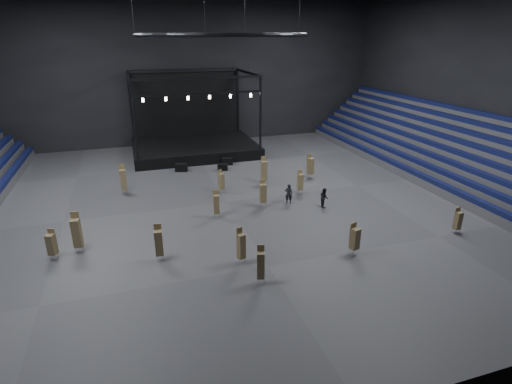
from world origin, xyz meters
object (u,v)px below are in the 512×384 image
object	(u,v)px
chair_stack_12	(310,166)
crew_member	(324,197)
chair_stack_6	(300,182)
chair_stack_11	(52,244)
chair_stack_8	(77,232)
man_center	(289,194)
chair_stack_1	(264,170)
chair_stack_10	(123,179)
chair_stack_13	(458,220)
chair_stack_3	(241,245)
chair_stack_7	(221,181)
chair_stack_0	(159,242)
chair_stack_5	(263,193)
flight_case_mid	(223,167)
stage	(193,140)
chair_stack_2	(355,238)
chair_stack_4	(216,204)
flight_case_right	(227,161)
chair_stack_9	(261,265)
flight_case_left	(181,167)

from	to	relation	value
chair_stack_12	crew_member	xyz separation A→B (m)	(-1.89, -6.70, -0.47)
chair_stack_6	chair_stack_11	bearing A→B (deg)	-164.90
chair_stack_8	man_center	distance (m)	16.13
crew_member	chair_stack_1	bearing A→B (deg)	31.45
chair_stack_10	chair_stack_13	xyz separation A→B (m)	(22.05, -14.85, -0.36)
chair_stack_3	chair_stack_10	bearing A→B (deg)	96.60
chair_stack_3	chair_stack_7	xyz separation A→B (m)	(1.52, 11.79, -0.10)
chair_stack_1	chair_stack_6	size ratio (longest dim) A/B	1.23
chair_stack_6	chair_stack_11	size ratio (longest dim) A/B	1.05
chair_stack_0	chair_stack_3	distance (m)	5.04
chair_stack_12	chair_stack_8	bearing A→B (deg)	-174.88
chair_stack_0	chair_stack_5	xyz separation A→B (m)	(8.70, 5.87, -0.01)
chair_stack_11	chair_stack_12	world-z (taller)	chair_stack_12
flight_case_mid	stage	bearing A→B (deg)	101.59
chair_stack_2	man_center	size ratio (longest dim) A/B	1.27
man_center	chair_stack_4	bearing A→B (deg)	32.29
chair_stack_8	flight_case_right	bearing A→B (deg)	56.12
chair_stack_5	man_center	bearing A→B (deg)	6.57
chair_stack_8	chair_stack_12	xyz separation A→B (m)	(20.11, 8.51, -0.14)
chair_stack_3	chair_stack_9	bearing A→B (deg)	-97.96
chair_stack_0	man_center	bearing A→B (deg)	33.75
chair_stack_1	man_center	xyz separation A→B (m)	(0.46, -4.95, -0.52)
chair_stack_2	chair_stack_11	distance (m)	18.72
flight_case_left	flight_case_right	xyz separation A→B (m)	(5.03, 0.71, -0.02)
flight_case_mid	crew_member	size ratio (longest dim) A/B	0.64
chair_stack_10	stage	bearing A→B (deg)	52.82
chair_stack_11	chair_stack_12	bearing A→B (deg)	47.19
chair_stack_9	chair_stack_12	xyz separation A→B (m)	(10.14, 15.30, 0.09)
stage	chair_stack_9	distance (m)	28.24
stage	man_center	size ratio (longest dim) A/B	8.26
flight_case_left	chair_stack_11	size ratio (longest dim) A/B	0.59
flight_case_mid	chair_stack_6	size ratio (longest dim) A/B	0.47
chair_stack_3	chair_stack_10	size ratio (longest dim) A/B	0.87
chair_stack_1	flight_case_mid	bearing A→B (deg)	116.07
flight_case_left	flight_case_mid	distance (m)	4.21
flight_case_mid	chair_stack_11	world-z (taller)	chair_stack_11
flight_case_left	man_center	xyz separation A→B (m)	(7.28, -11.12, 0.44)
chair_stack_0	chair_stack_13	distance (m)	20.30
flight_case_left	chair_stack_5	distance (m)	12.26
chair_stack_2	chair_stack_5	distance (m)	9.40
chair_stack_10	chair_stack_4	bearing A→B (deg)	-50.17
chair_stack_0	chair_stack_10	xyz separation A→B (m)	(-1.93, 12.18, 0.14)
flight_case_left	chair_stack_1	size ratio (longest dim) A/B	0.45
chair_stack_4	chair_stack_2	bearing A→B (deg)	-42.78
stage	chair_stack_13	xyz separation A→B (m)	(14.00, -26.68, -0.43)
chair_stack_5	chair_stack_13	distance (m)	14.27
flight_case_right	chair_stack_6	distance (m)	10.92
chair_stack_8	crew_member	distance (m)	18.32
chair_stack_6	man_center	xyz separation A→B (m)	(-1.77, -1.71, -0.28)
chair_stack_1	chair_stack_8	distance (m)	17.40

